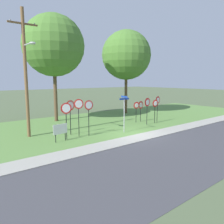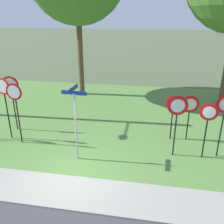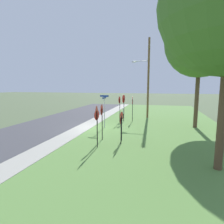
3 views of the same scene
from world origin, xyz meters
The scene contains 11 objects.
ground_plane centered at (0.00, 0.00, 0.00)m, with size 160.00×160.00×0.00m, color #4C5B3D.
sidewalk_strip centered at (0.00, -0.80, 0.03)m, with size 44.00×1.60×0.06m, color #99968C.
grass_median centered at (0.00, 6.00, 0.02)m, with size 44.00×12.00×0.04m, color #567F3D.
stop_sign_near_left centered at (-3.76, 2.29, 2.14)m, with size 0.73×0.17×2.88m.
stop_sign_near_right centered at (-3.06, 1.97, 2.05)m, with size 0.72×0.10×2.76m.
stop_sign_far_left centered at (-3.98, 3.20, 2.04)m, with size 0.78×0.17×2.72m.
yield_sign_near_right centered at (3.55, 3.48, 1.58)m, with size 0.68×0.13×2.09m.
yield_sign_far_left centered at (4.76, 2.08, 1.77)m, with size 0.69×0.13×2.33m.
yield_sign_far_right centered at (4.28, 3.58, 1.60)m, with size 0.78×0.12×2.12m.
yield_sign_center centered at (3.60, 2.06, 1.97)m, with size 0.79×0.12×2.58m.
street_name_post centered at (-0.18, 1.15, 1.83)m, with size 0.96×0.82×3.02m.
Camera 2 is at (2.62, -6.98, 5.53)m, focal length 39.55 mm.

